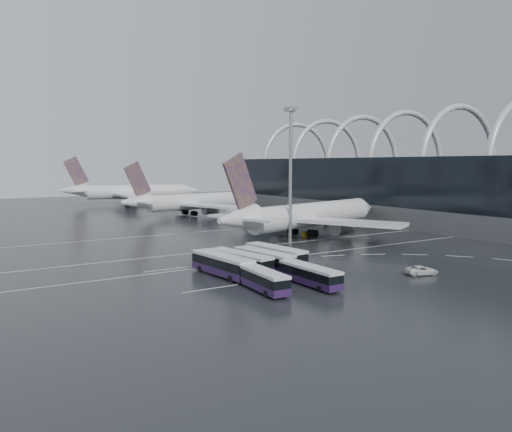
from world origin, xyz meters
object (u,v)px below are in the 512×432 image
airliner_main (305,216)px  airliner_gate_c (130,192)px  bus_row_far_a (260,278)px  gse_cart_belly_b (324,224)px  bus_row_near_b (240,261)px  floodlight_mast (291,158)px  gse_cart_belly_d (339,228)px  bus_row_near_a (222,264)px  gse_cart_belly_c (307,234)px  bus_row_near_c (264,259)px  van_curve_a (422,270)px  bus_row_near_d (276,255)px  bus_row_far_c (310,275)px  airliner_gate_b (192,202)px

airliner_main → airliner_gate_c: (-5.03, 121.69, 0.21)m
airliner_gate_c → bus_row_far_a: (-33.17, -160.36, -3.67)m
gse_cart_belly_b → bus_row_near_b: bearing=-142.3°
floodlight_mast → gse_cart_belly_d: floodlight_mast is taller
bus_row_near_a → airliner_main: bearing=-59.7°
bus_row_far_a → gse_cart_belly_c: size_ratio=5.46×
airliner_main → bus_row_near_c: (-30.23, -27.33, -3.36)m
airliner_main → floodlight_mast: bearing=-162.5°
bus_row_near_a → van_curve_a: (27.98, -16.83, -1.15)m
bus_row_near_c → bus_row_near_d: bearing=-70.8°
bus_row_near_b → gse_cart_belly_b: bus_row_near_b is taller
bus_row_near_d → airliner_gate_c: bearing=-15.2°
gse_cart_belly_c → gse_cart_belly_d: bearing=19.0°
bus_row_far_c → gse_cart_belly_c: size_ratio=5.27×
bus_row_near_b → airliner_gate_b: bearing=-29.9°
bus_row_near_a → gse_cart_belly_c: bus_row_near_a is taller
airliner_main → bus_row_near_b: size_ratio=4.33×
bus_row_far_a → gse_cart_belly_b: bus_row_far_a is taller
bus_row_near_b → gse_cart_belly_b: bearing=-62.2°
airliner_gate_b → gse_cart_belly_b: size_ratio=29.10×
bus_row_near_c → gse_cart_belly_c: 40.75m
gse_cart_belly_c → gse_cart_belly_b: bearing=38.5°
airliner_gate_b → bus_row_far_a: airliner_gate_b is taller
airliner_gate_b → floodlight_mast: floodlight_mast is taller
bus_row_far_a → gse_cart_belly_d: 69.64m
floodlight_mast → gse_cart_belly_d: size_ratio=14.62×
airliner_gate_b → bus_row_near_b: 93.80m
gse_cart_belly_d → bus_row_near_d: bearing=-144.2°
bus_row_near_a → gse_cart_belly_b: bus_row_near_a is taller
bus_row_far_c → floodlight_mast: (21.88, 34.95, 17.76)m
airliner_gate_c → bus_row_near_a: size_ratio=4.18×
bus_row_far_c → floodlight_mast: bearing=-32.0°
airliner_gate_b → van_curve_a: (-8.04, -105.74, -4.01)m
gse_cart_belly_b → gse_cart_belly_c: gse_cart_belly_c is taller
airliner_gate_b → bus_row_near_a: bearing=-119.7°
airliner_gate_b → bus_row_far_c: 105.38m
airliner_gate_c → bus_row_far_c: airliner_gate_c is taller
bus_row_near_b → bus_row_far_c: (4.14, -13.48, -0.19)m
van_curve_a → bus_row_far_c: bearing=98.0°
airliner_gate_c → van_curve_a: airliner_gate_c is taller
floodlight_mast → bus_row_far_c: bearing=-122.0°
bus_row_near_a → van_curve_a: bus_row_near_a is taller
bus_row_far_c → floodlight_mast: 44.90m
bus_row_near_a → floodlight_mast: size_ratio=0.46×
bus_row_near_a → bus_row_near_d: 12.34m
airliner_gate_c → bus_row_near_d: size_ratio=4.26×
floodlight_mast → bus_row_near_d: bearing=-131.7°
bus_row_near_c → bus_row_far_a: bearing=137.2°
bus_row_near_c → gse_cart_belly_d: bus_row_near_c is taller
bus_row_near_d → bus_row_far_c: size_ratio=1.15×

